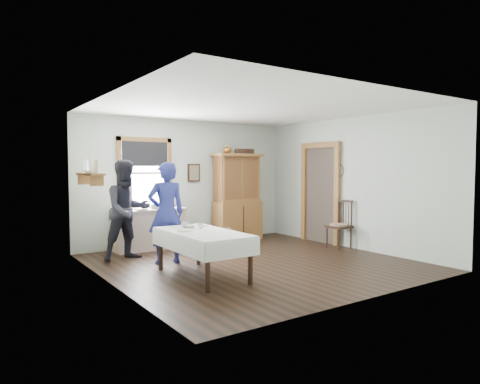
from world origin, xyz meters
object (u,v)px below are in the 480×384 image
Objects in this scene: dining_table at (202,254)px; woman_blue at (166,217)px; pail at (226,237)px; wicker_basket at (235,240)px; work_counter at (149,229)px; spindle_chair at (339,224)px; figure_dark at (127,214)px; china_hutch at (237,197)px.

woman_blue is at bearing 92.95° from dining_table.
woman_blue is (-1.88, -1.05, 0.67)m from pail.
wicker_basket is 0.20× the size of woman_blue.
pail is (1.63, -0.33, -0.27)m from work_counter.
dining_table reaches higher than wicker_basket.
dining_table is 1.74× the size of spindle_chair.
spindle_chair reaches higher than pail.
dining_table is at bearing -79.62° from figure_dark.
wicker_basket is at bearing -0.63° from figure_dark.
china_hutch reaches higher than pail.
china_hutch reaches higher than work_counter.
spindle_chair is 0.61× the size of woman_blue.
china_hutch is 2.42m from spindle_chair.
pail is at bearing -147.85° from china_hutch.
pail is at bearing 124.27° from wicker_basket.
spindle_chair is 4.22m from figure_dark.
china_hutch is 1.14× the size of dining_table.
china_hutch is at bearing 8.54° from figure_dark.
woman_blue is at bearing -150.77° from pail.
dining_table is at bearing -94.47° from work_counter.
china_hutch is 3.52m from dining_table.
figure_dark reaches higher than pail.
dining_table reaches higher than pail.
china_hutch is 1.19× the size of figure_dark.
woman_blue reaches higher than spindle_chair.
woman_blue is (-0.06, 1.17, 0.47)m from dining_table.
figure_dark is at bearing 161.26° from spindle_chair.
pail is at bearing -11.55° from work_counter.
pail is at bearing 3.96° from figure_dark.
figure_dark reaches higher than wicker_basket.
dining_table is (-2.35, -2.54, -0.64)m from china_hutch.
spindle_chair reaches higher than dining_table.
woman_blue is (-3.52, 0.73, 0.31)m from spindle_chair.
work_counter reaches higher than dining_table.
china_hutch is 2.78m from woman_blue.
woman_blue is at bearing 169.29° from spindle_chair.
dining_table is at bearing -129.36° from pail.
figure_dark reaches higher than dining_table.
pail is 0.18× the size of woman_blue.
pail is at bearing -142.05° from woman_blue.
work_counter is 0.73× the size of china_hutch.
work_counter is 4.49× the size of wicker_basket.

